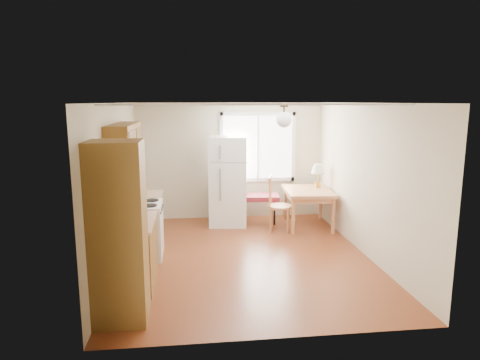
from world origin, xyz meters
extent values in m
cube|color=#582412|center=(0.00, 0.00, 0.00)|extent=(4.60, 5.60, 0.12)
cube|color=white|center=(0.00, 0.00, 2.50)|extent=(4.60, 5.60, 0.12)
cube|color=beige|center=(0.00, 2.50, 1.25)|extent=(4.60, 0.10, 2.50)
cube|color=beige|center=(0.00, -2.50, 1.25)|extent=(4.60, 0.10, 2.50)
cube|color=beige|center=(-2.00, 0.00, 1.25)|extent=(0.10, 5.60, 2.50)
cube|color=beige|center=(2.00, 0.00, 1.25)|extent=(0.10, 5.60, 2.50)
cube|color=brown|center=(-1.70, -1.85, 1.05)|extent=(0.60, 0.60, 2.10)
cube|color=brown|center=(-1.70, -0.85, 0.43)|extent=(0.60, 1.10, 0.86)
cube|color=tan|center=(-1.69, -0.85, 0.88)|extent=(0.62, 1.14, 0.04)
cube|color=white|center=(-1.68, 0.20, 0.45)|extent=(0.65, 0.76, 0.90)
cube|color=brown|center=(-1.70, 0.95, 0.43)|extent=(0.60, 0.60, 0.86)
cube|color=brown|center=(-1.83, -0.15, 1.85)|extent=(0.33, 1.60, 0.70)
cube|color=white|center=(0.60, 2.48, 1.55)|extent=(1.50, 0.02, 1.35)
cylinder|color=#312415|center=(0.70, 0.40, 2.46)|extent=(0.14, 0.14, 0.06)
cylinder|color=#312415|center=(0.70, 0.40, 2.36)|extent=(0.03, 0.03, 0.16)
sphere|color=white|center=(0.70, 0.40, 2.22)|extent=(0.26, 0.26, 0.26)
cube|color=white|center=(-0.10, 1.96, 0.91)|extent=(0.84, 0.84, 1.83)
cube|color=gray|center=(-0.10, 1.59, 1.34)|extent=(0.75, 0.02, 0.02)
cube|color=gray|center=(-0.29, 1.57, 1.10)|extent=(0.03, 0.03, 1.10)
cube|color=maroon|center=(0.29, 1.95, 0.56)|extent=(1.35, 0.60, 0.10)
cylinder|color=black|center=(-0.26, 1.77, 0.25)|extent=(0.04, 0.04, 0.51)
cylinder|color=black|center=(0.84, 1.77, 0.25)|extent=(0.04, 0.04, 0.51)
cylinder|color=black|center=(-0.26, 2.14, 0.25)|extent=(0.04, 0.04, 0.51)
cylinder|color=black|center=(0.84, 2.14, 0.25)|extent=(0.04, 0.04, 0.51)
cube|color=#B47245|center=(1.50, 1.60, 0.73)|extent=(1.01, 1.29, 0.06)
cube|color=#B47245|center=(1.50, 1.60, 0.65)|extent=(0.90, 1.18, 0.10)
cylinder|color=#B47245|center=(1.07, 1.09, 0.35)|extent=(0.07, 0.07, 0.70)
cylinder|color=#B47245|center=(1.85, 1.03, 0.35)|extent=(0.07, 0.07, 0.70)
cylinder|color=#B47245|center=(1.15, 2.17, 0.35)|extent=(0.07, 0.07, 0.70)
cylinder|color=#B47245|center=(1.93, 2.11, 0.35)|extent=(0.07, 0.07, 0.70)
cylinder|color=#B47245|center=(0.87, 1.35, 0.49)|extent=(0.48, 0.48, 0.05)
cylinder|color=#B47245|center=(0.67, 1.24, 0.25)|extent=(0.04, 0.04, 0.49)
cylinder|color=#B47245|center=(0.98, 1.15, 0.25)|extent=(0.04, 0.04, 0.49)
cylinder|color=#B47245|center=(0.76, 1.56, 0.25)|extent=(0.04, 0.04, 0.49)
cylinder|color=#B47245|center=(1.07, 1.46, 0.25)|extent=(0.04, 0.04, 0.49)
cylinder|color=gold|center=(1.74, 1.78, 0.82)|extent=(0.13, 0.13, 0.11)
cylinder|color=gold|center=(1.74, 1.78, 0.97)|extent=(0.02, 0.02, 0.19)
cone|color=silver|center=(1.74, 1.78, 1.16)|extent=(0.28, 0.28, 0.19)
cube|color=black|center=(-1.72, -1.13, 0.94)|extent=(0.24, 0.27, 0.08)
cube|color=black|center=(-1.72, -1.22, 1.13)|extent=(0.20, 0.11, 0.29)
cylinder|color=black|center=(-1.72, -1.08, 1.05)|extent=(0.15, 0.15, 0.12)
cylinder|color=red|center=(-1.76, -0.90, 0.98)|extent=(0.11, 0.11, 0.16)
sphere|color=red|center=(-1.76, -0.90, 1.08)|extent=(0.05, 0.05, 0.05)
camera|label=1|loc=(-0.88, -6.65, 2.52)|focal=32.00mm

